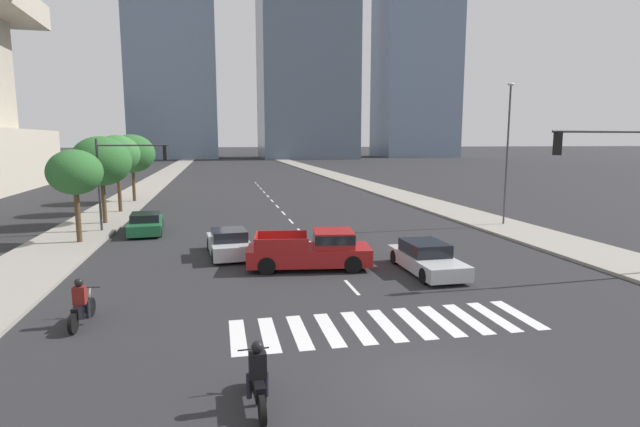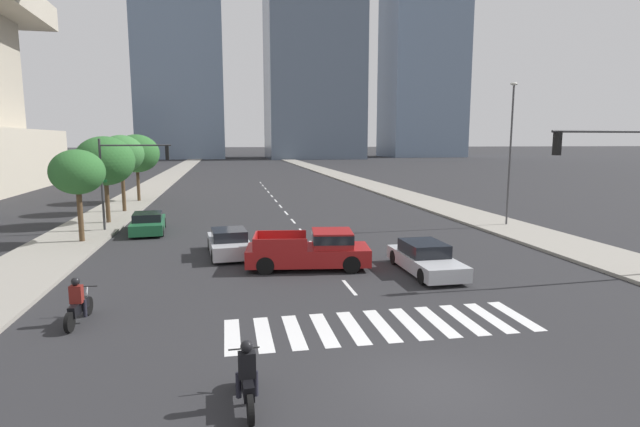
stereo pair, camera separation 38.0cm
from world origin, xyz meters
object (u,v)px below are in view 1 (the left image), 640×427
(motorcycle_lead, at_px, (81,306))
(motorcycle_trailing, at_px, (258,380))
(street_lamp_east, at_px, (508,145))
(street_tree_nearest, at_px, (75,173))
(sedan_silver_1, at_px, (426,258))
(sedan_green_2, at_px, (146,224))
(sedan_silver_0, at_px, (229,243))
(street_tree_third, at_px, (117,154))
(pickup_truck, at_px, (315,250))
(street_tree_fourth, at_px, (132,154))
(traffic_signal_far, at_px, (126,168))
(street_tree_second, at_px, (101,161))
(traffic_signal_near, at_px, (616,171))

(motorcycle_lead, bearing_deg, motorcycle_trailing, -134.41)
(street_lamp_east, distance_m, street_tree_nearest, 25.85)
(sedan_silver_1, xyz_separation_m, sedan_green_2, (-13.01, 11.84, -0.01))
(sedan_silver_0, distance_m, street_tree_third, 18.36)
(motorcycle_trailing, relative_size, street_lamp_east, 0.23)
(pickup_truck, distance_m, street_tree_fourth, 28.72)
(sedan_green_2, bearing_deg, street_tree_nearest, 127.62)
(traffic_signal_far, height_order, street_tree_fourth, street_tree_fourth)
(motorcycle_lead, relative_size, sedan_green_2, 0.43)
(sedan_silver_1, height_order, street_tree_third, street_tree_third)
(sedan_green_2, height_order, street_tree_nearest, street_tree_nearest)
(sedan_silver_0, relative_size, traffic_signal_far, 0.80)
(sedan_silver_0, bearing_deg, street_lamp_east, -79.61)
(pickup_truck, height_order, street_tree_second, street_tree_second)
(sedan_silver_1, distance_m, street_lamp_east, 14.52)
(sedan_green_2, bearing_deg, street_tree_third, 14.39)
(sedan_silver_1, distance_m, street_tree_second, 22.59)
(traffic_signal_near, xyz_separation_m, street_tree_third, (-22.90, 23.40, 0.15))
(sedan_silver_0, xyz_separation_m, street_lamp_east, (17.94, 4.92, 4.69))
(traffic_signal_near, distance_m, street_tree_second, 29.09)
(street_lamp_east, bearing_deg, motorcycle_lead, -149.44)
(sedan_silver_0, bearing_deg, motorcycle_trailing, 176.06)
(street_tree_third, relative_size, street_tree_fourth, 0.98)
(street_tree_fourth, bearing_deg, sedan_green_2, -79.00)
(traffic_signal_near, bearing_deg, street_tree_third, -45.61)
(street_tree_nearest, bearing_deg, motorcycle_trailing, -66.32)
(traffic_signal_near, xyz_separation_m, street_tree_fourth, (-22.90, 30.15, 0.01))
(sedan_green_2, height_order, street_tree_third, street_tree_third)
(street_tree_fourth, bearing_deg, pickup_truck, -66.12)
(sedan_green_2, height_order, traffic_signal_far, traffic_signal_far)
(motorcycle_lead, bearing_deg, street_tree_third, 12.99)
(street_lamp_east, xyz_separation_m, street_tree_third, (-25.81, 11.19, -0.75))
(sedan_green_2, bearing_deg, pickup_truck, -144.81)
(street_tree_second, bearing_deg, sedan_green_2, -49.49)
(traffic_signal_far, height_order, street_tree_second, street_tree_second)
(motorcycle_lead, xyz_separation_m, street_tree_nearest, (-3.23, 12.71, 3.31))
(motorcycle_trailing, bearing_deg, street_tree_nearest, 21.39)
(sedan_silver_0, distance_m, traffic_signal_far, 10.29)
(street_tree_nearest, bearing_deg, motorcycle_lead, -75.73)
(motorcycle_lead, bearing_deg, sedan_silver_0, -23.38)
(sedan_silver_0, height_order, traffic_signal_far, traffic_signal_far)
(street_tree_second, bearing_deg, motorcycle_trailing, -71.92)
(pickup_truck, height_order, street_tree_nearest, street_tree_nearest)
(sedan_silver_0, distance_m, street_lamp_east, 19.18)
(sedan_silver_1, xyz_separation_m, traffic_signal_near, (6.82, -2.51, 3.81))
(street_lamp_east, bearing_deg, sedan_silver_0, -164.66)
(motorcycle_lead, relative_size, street_tree_nearest, 0.42)
(street_tree_third, height_order, street_tree_fourth, street_tree_fourth)
(motorcycle_lead, height_order, sedan_green_2, motorcycle_lead)
(sedan_silver_1, xyz_separation_m, street_tree_fourth, (-16.08, 27.64, 3.82))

